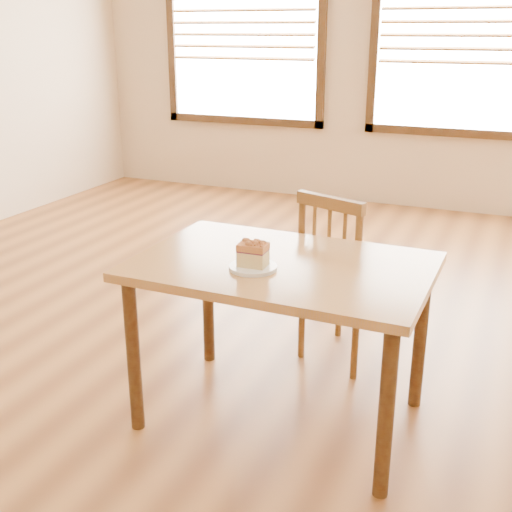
{
  "coord_description": "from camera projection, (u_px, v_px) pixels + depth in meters",
  "views": [
    {
      "loc": [
        0.95,
        -2.33,
        1.68
      ],
      "look_at": [
        -0.03,
        -0.05,
        0.8
      ],
      "focal_mm": 45.0,
      "sensor_mm": 36.0,
      "label": 1
    }
  ],
  "objects": [
    {
      "name": "ground",
      "position": [
        267.0,
        418.0,
        2.93
      ],
      "size": [
        8.0,
        8.0,
        0.0
      ],
      "primitive_type": "plane",
      "color": "#955C2B"
    },
    {
      "name": "window_right",
      "position": [
        470.0,
        13.0,
        5.65
      ],
      "size": [
        1.76,
        0.1,
        1.96
      ],
      "color": "white",
      "rests_on": "room_shell"
    },
    {
      "name": "plate",
      "position": [
        253.0,
        267.0,
        2.62
      ],
      "size": [
        0.2,
        0.2,
        0.02
      ],
      "color": "white",
      "rests_on": "cafe_table_main"
    },
    {
      "name": "window_left",
      "position": [
        243.0,
        15.0,
        6.47
      ],
      "size": [
        1.76,
        0.1,
        1.96
      ],
      "color": "white",
      "rests_on": "room_shell"
    },
    {
      "name": "cafe_chair_main",
      "position": [
        344.0,
        277.0,
        3.31
      ],
      "size": [
        0.54,
        0.54,
        0.93
      ],
      "rotation": [
        0.0,
        0.0,
        2.8
      ],
      "color": "brown",
      "rests_on": "ground"
    },
    {
      "name": "cafe_table_main",
      "position": [
        282.0,
        283.0,
        2.74
      ],
      "size": [
        1.24,
        0.84,
        0.75
      ],
      "rotation": [
        0.0,
        0.0,
        -0.01
      ],
      "color": "#A06F3E",
      "rests_on": "ground"
    },
    {
      "name": "cake_slice",
      "position": [
        253.0,
        253.0,
        2.6
      ],
      "size": [
        0.13,
        0.09,
        0.11
      ],
      "rotation": [
        0.0,
        0.0,
        0.04
      ],
      "color": "#DCC57C",
      "rests_on": "plate"
    }
  ]
}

